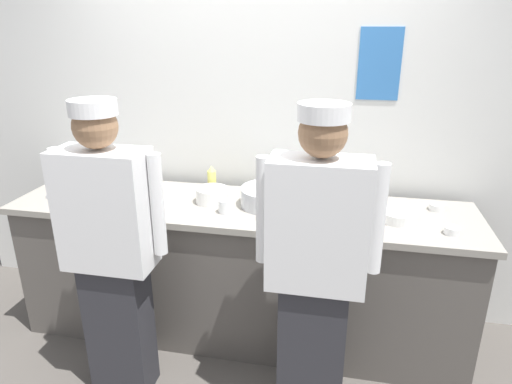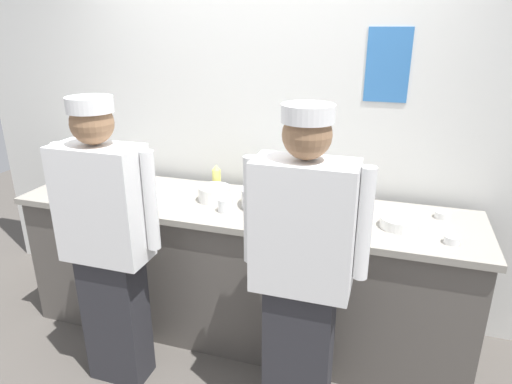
{
  "view_description": "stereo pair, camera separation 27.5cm",
  "coord_description": "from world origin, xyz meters",
  "px_view_note": "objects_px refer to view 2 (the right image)",
  "views": [
    {
      "loc": [
        0.63,
        -2.19,
        2.01
      ],
      "look_at": [
        0.11,
        0.34,
        1.05
      ],
      "focal_mm": 31.64,
      "sensor_mm": 36.0,
      "label": 1
    },
    {
      "loc": [
        0.89,
        -2.12,
        2.01
      ],
      "look_at": [
        0.11,
        0.34,
        1.05
      ],
      "focal_mm": 31.64,
      "sensor_mm": 36.0,
      "label": 2
    }
  ],
  "objects_px": {
    "sheet_tray": "(101,186)",
    "ramekin_yellow_sauce": "(452,239)",
    "plate_stack_rear": "(214,194)",
    "chef_center": "(302,269)",
    "ramekin_green_sauce": "(362,221)",
    "squeeze_bottle_primary": "(217,179)",
    "ramekin_red_sauce": "(160,200)",
    "deli_cup": "(225,205)",
    "plate_stack_front": "(399,222)",
    "mixing_bowl_steel": "(272,197)",
    "chef_near_left": "(107,241)",
    "chefs_knife": "(321,205)",
    "ramekin_orange_sauce": "(443,214)"
  },
  "relations": [
    {
      "from": "plate_stack_rear",
      "to": "deli_cup",
      "type": "xyz_separation_m",
      "value": [
        0.13,
        -0.15,
        -0.01
      ]
    },
    {
      "from": "ramekin_orange_sauce",
      "to": "plate_stack_rear",
      "type": "bearing_deg",
      "value": -173.81
    },
    {
      "from": "plate_stack_rear",
      "to": "ramekin_red_sauce",
      "type": "height_order",
      "value": "plate_stack_rear"
    },
    {
      "from": "sheet_tray",
      "to": "ramekin_green_sauce",
      "type": "bearing_deg",
      "value": -2.79
    },
    {
      "from": "chef_near_left",
      "to": "chefs_knife",
      "type": "bearing_deg",
      "value": 36.51
    },
    {
      "from": "mixing_bowl_steel",
      "to": "ramekin_green_sauce",
      "type": "xyz_separation_m",
      "value": [
        0.57,
        -0.13,
        -0.03
      ]
    },
    {
      "from": "chef_near_left",
      "to": "deli_cup",
      "type": "bearing_deg",
      "value": 45.16
    },
    {
      "from": "chef_center",
      "to": "ramekin_green_sauce",
      "type": "height_order",
      "value": "chef_center"
    },
    {
      "from": "chef_near_left",
      "to": "ramekin_green_sauce",
      "type": "bearing_deg",
      "value": 22.61
    },
    {
      "from": "sheet_tray",
      "to": "deli_cup",
      "type": "distance_m",
      "value": 0.99
    },
    {
      "from": "sheet_tray",
      "to": "ramekin_red_sauce",
      "type": "relative_size",
      "value": 4.32
    },
    {
      "from": "chef_center",
      "to": "squeeze_bottle_primary",
      "type": "bearing_deg",
      "value": 134.26
    },
    {
      "from": "chef_near_left",
      "to": "ramekin_yellow_sauce",
      "type": "bearing_deg",
      "value": 14.36
    },
    {
      "from": "squeeze_bottle_primary",
      "to": "mixing_bowl_steel",
      "type": "bearing_deg",
      "value": -16.03
    },
    {
      "from": "mixing_bowl_steel",
      "to": "plate_stack_rear",
      "type": "bearing_deg",
      "value": -175.96
    },
    {
      "from": "plate_stack_rear",
      "to": "sheet_tray",
      "type": "height_order",
      "value": "plate_stack_rear"
    },
    {
      "from": "plate_stack_front",
      "to": "chefs_knife",
      "type": "height_order",
      "value": "plate_stack_front"
    },
    {
      "from": "chef_center",
      "to": "ramekin_yellow_sauce",
      "type": "xyz_separation_m",
      "value": [
        0.7,
        0.44,
        0.06
      ]
    },
    {
      "from": "chef_near_left",
      "to": "ramekin_yellow_sauce",
      "type": "xyz_separation_m",
      "value": [
        1.78,
        0.46,
        0.06
      ]
    },
    {
      "from": "plate_stack_front",
      "to": "chefs_knife",
      "type": "bearing_deg",
      "value": 158.18
    },
    {
      "from": "plate_stack_rear",
      "to": "deli_cup",
      "type": "distance_m",
      "value": 0.2
    },
    {
      "from": "chef_center",
      "to": "plate_stack_front",
      "type": "relative_size",
      "value": 8.09
    },
    {
      "from": "plate_stack_front",
      "to": "ramekin_yellow_sauce",
      "type": "distance_m",
      "value": 0.3
    },
    {
      "from": "sheet_tray",
      "to": "ramekin_yellow_sauce",
      "type": "bearing_deg",
      "value": -4.49
    },
    {
      "from": "plate_stack_front",
      "to": "mixing_bowl_steel",
      "type": "bearing_deg",
      "value": 173.15
    },
    {
      "from": "deli_cup",
      "to": "sheet_tray",
      "type": "bearing_deg",
      "value": 172.31
    },
    {
      "from": "ramekin_red_sauce",
      "to": "ramekin_yellow_sauce",
      "type": "relative_size",
      "value": 1.35
    },
    {
      "from": "plate_stack_rear",
      "to": "deli_cup",
      "type": "bearing_deg",
      "value": -47.81
    },
    {
      "from": "plate_stack_rear",
      "to": "plate_stack_front",
      "type": "bearing_deg",
      "value": -3.27
    },
    {
      "from": "chef_near_left",
      "to": "squeeze_bottle_primary",
      "type": "height_order",
      "value": "chef_near_left"
    },
    {
      "from": "ramekin_green_sauce",
      "to": "chef_near_left",
      "type": "bearing_deg",
      "value": -157.39
    },
    {
      "from": "mixing_bowl_steel",
      "to": "ramekin_yellow_sauce",
      "type": "bearing_deg",
      "value": -11.85
    },
    {
      "from": "ramekin_green_sauce",
      "to": "sheet_tray",
      "type": "bearing_deg",
      "value": 177.21
    },
    {
      "from": "ramekin_green_sauce",
      "to": "deli_cup",
      "type": "relative_size",
      "value": 1.22
    },
    {
      "from": "chef_center",
      "to": "ramekin_orange_sauce",
      "type": "height_order",
      "value": "chef_center"
    },
    {
      "from": "plate_stack_front",
      "to": "plate_stack_rear",
      "type": "distance_m",
      "value": 1.15
    },
    {
      "from": "plate_stack_front",
      "to": "sheet_tray",
      "type": "xyz_separation_m",
      "value": [
        -1.99,
        0.05,
        -0.02
      ]
    },
    {
      "from": "plate_stack_front",
      "to": "ramekin_orange_sauce",
      "type": "xyz_separation_m",
      "value": [
        0.24,
        0.22,
        -0.01
      ]
    },
    {
      "from": "chef_near_left",
      "to": "plate_stack_front",
      "type": "bearing_deg",
      "value": 21.01
    },
    {
      "from": "ramekin_red_sauce",
      "to": "sheet_tray",
      "type": "bearing_deg",
      "value": 165.85
    },
    {
      "from": "chef_near_left",
      "to": "sheet_tray",
      "type": "relative_size",
      "value": 3.55
    },
    {
      "from": "ramekin_red_sauce",
      "to": "ramekin_orange_sauce",
      "type": "bearing_deg",
      "value": 9.88
    },
    {
      "from": "mixing_bowl_steel",
      "to": "ramekin_orange_sauce",
      "type": "bearing_deg",
      "value": 6.99
    },
    {
      "from": "squeeze_bottle_primary",
      "to": "ramekin_green_sauce",
      "type": "distance_m",
      "value": 1.02
    },
    {
      "from": "chef_center",
      "to": "ramekin_red_sauce",
      "type": "xyz_separation_m",
      "value": [
        -1.03,
        0.48,
        0.06
      ]
    },
    {
      "from": "ramekin_yellow_sauce",
      "to": "ramekin_green_sauce",
      "type": "bearing_deg",
      "value": 169.12
    },
    {
      "from": "ramekin_yellow_sauce",
      "to": "ramekin_red_sauce",
      "type": "bearing_deg",
      "value": 178.55
    },
    {
      "from": "mixing_bowl_steel",
      "to": "ramekin_green_sauce",
      "type": "distance_m",
      "value": 0.58
    },
    {
      "from": "chef_center",
      "to": "mixing_bowl_steel",
      "type": "distance_m",
      "value": 0.74
    },
    {
      "from": "plate_stack_rear",
      "to": "chef_center",
      "type": "bearing_deg",
      "value": -41.4
    }
  ]
}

